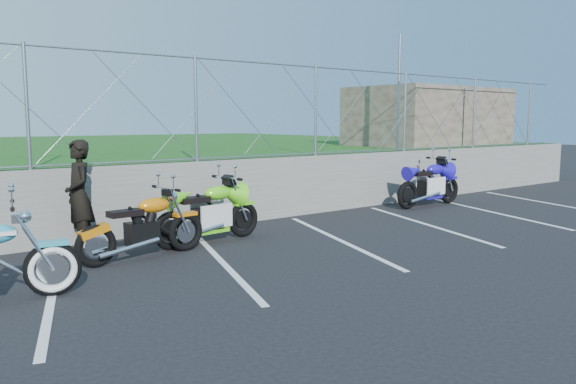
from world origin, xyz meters
TOP-DOWN VIEW (x-y plane):
  - ground at (0.00, 0.00)m, footprint 90.00×90.00m
  - retaining_wall at (0.00, 3.50)m, footprint 30.00×0.22m
  - grass_field at (0.00, 13.50)m, footprint 30.00×20.00m
  - stone_building at (10.50, 5.50)m, footprint 5.00×3.00m
  - chain_link_fence at (0.00, 3.50)m, footprint 28.00×0.03m
  - sign_pole at (7.20, 3.90)m, footprint 0.08×0.08m
  - parking_lines at (1.20, 1.00)m, footprint 18.29×4.31m
  - naked_orange at (-0.83, 1.81)m, footprint 2.12×0.72m
  - sportbike_green at (0.51, 2.17)m, footprint 2.14×0.76m
  - sportbike_blue at (6.85, 2.52)m, footprint 2.25×0.80m
  - person_standing at (-1.44, 2.90)m, footprint 0.46×0.67m

SIDE VIEW (x-z plane):
  - ground at x=0.00m, z-range 0.00..0.00m
  - parking_lines at x=1.20m, z-range 0.00..0.01m
  - naked_orange at x=-0.83m, z-range -0.08..0.98m
  - sportbike_green at x=0.51m, z-range -0.08..1.03m
  - sportbike_blue at x=6.85m, z-range -0.08..1.08m
  - retaining_wall at x=0.00m, z-range 0.00..1.30m
  - grass_field at x=0.00m, z-range 0.00..1.30m
  - person_standing at x=-1.44m, z-range 0.00..1.78m
  - stone_building at x=10.50m, z-range 1.30..3.10m
  - chain_link_fence at x=0.00m, z-range 1.30..3.30m
  - sign_pole at x=7.20m, z-range 1.30..4.30m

